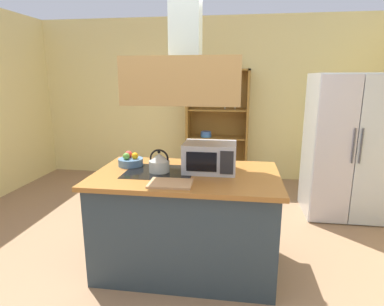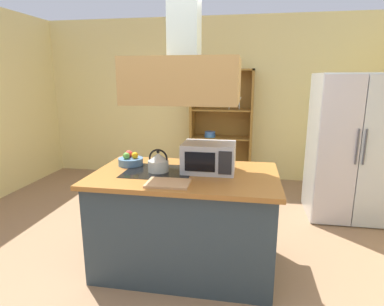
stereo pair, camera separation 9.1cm
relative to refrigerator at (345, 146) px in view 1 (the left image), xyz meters
The scene contains 10 objects.
ground_plane 2.57m from the refrigerator, 139.31° to the right, with size 7.80×7.80×0.00m, color #8F6B4D.
wall_back 2.37m from the refrigerator, 142.01° to the left, with size 6.00×0.12×2.70m, color #EAD587.
kitchen_island 2.33m from the refrigerator, 140.78° to the right, with size 1.62×0.99×0.90m.
range_hood 2.46m from the refrigerator, 140.78° to the right, with size 0.90×0.70×1.19m.
refrigerator is the anchor object (origin of this frame).
dish_cabinet 2.07m from the refrigerator, 144.13° to the left, with size 1.02×0.40×1.86m.
kettle 2.48m from the refrigerator, 144.33° to the right, with size 0.18×0.18×0.21m.
cutting_board 2.56m from the refrigerator, 136.20° to the right, with size 0.34×0.24×0.02m, color tan.
microwave 2.08m from the refrigerator, 139.20° to the right, with size 0.46×0.35×0.26m.
fruit_bowl 2.67m from the refrigerator, 151.29° to the right, with size 0.23×0.23×0.14m.
Camera 1 is at (0.49, -2.52, 1.72)m, focal length 29.73 mm.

